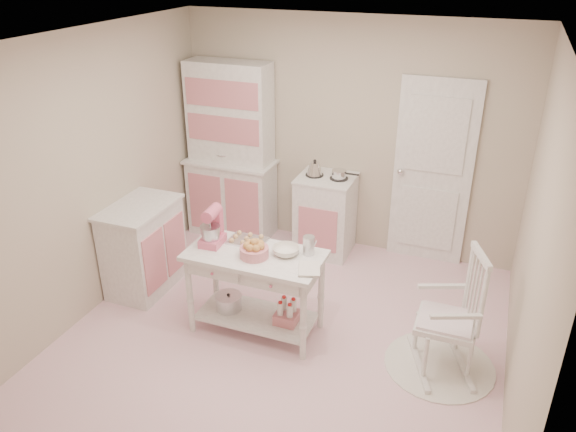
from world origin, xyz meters
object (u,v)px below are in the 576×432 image
(hutch, at_px, (230,152))
(work_table, at_px, (256,292))
(rocking_chair, at_px, (447,312))
(bread_basket, at_px, (254,252))
(stove, at_px, (325,214))
(base_cabinet, at_px, (144,247))
(stand_mixer, at_px, (212,227))

(hutch, height_order, work_table, hutch)
(rocking_chair, relative_size, bread_basket, 4.40)
(rocking_chair, bearing_deg, work_table, 161.41)
(stove, xyz_separation_m, rocking_chair, (1.52, -1.56, 0.09))
(bread_basket, bearing_deg, stove, 86.33)
(work_table, distance_m, bread_basket, 0.45)
(base_cabinet, distance_m, work_table, 1.38)
(base_cabinet, height_order, rocking_chair, rocking_chair)
(stove, xyz_separation_m, bread_basket, (-0.11, -1.70, 0.39))
(stove, xyz_separation_m, base_cabinet, (-1.48, -1.39, 0.00))
(rocking_chair, bearing_deg, bread_basket, 163.19)
(hutch, distance_m, rocking_chair, 3.20)
(stand_mixer, distance_m, bread_basket, 0.46)
(hutch, height_order, base_cabinet, hutch)
(stove, xyz_separation_m, stand_mixer, (-0.55, -1.63, 0.51))
(hutch, distance_m, base_cabinet, 1.58)
(work_table, bearing_deg, base_cabinet, 169.34)
(bread_basket, bearing_deg, base_cabinet, 167.49)
(work_table, xyz_separation_m, stand_mixer, (-0.42, 0.02, 0.57))
(stove, relative_size, bread_basket, 3.68)
(base_cabinet, xyz_separation_m, rocking_chair, (3.01, -0.17, 0.09))
(hutch, bearing_deg, work_table, -57.74)
(base_cabinet, relative_size, rocking_chair, 0.84)
(base_cabinet, relative_size, bread_basket, 3.68)
(hutch, bearing_deg, stand_mixer, -68.78)
(work_table, bearing_deg, stove, 85.53)
(stove, bearing_deg, stand_mixer, -108.63)
(base_cabinet, bearing_deg, stove, 43.19)
(stove, distance_m, base_cabinet, 2.03)
(hutch, height_order, stove, hutch)
(hutch, xyz_separation_m, work_table, (1.07, -1.70, -0.64))
(stove, relative_size, stand_mixer, 2.71)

